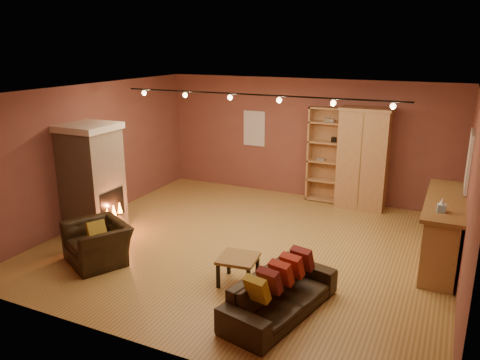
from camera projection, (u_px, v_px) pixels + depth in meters
The scene contains 16 objects.
floor at pixel (248, 245), 8.59m from camera, with size 7.00×7.00×0.00m, color olive.
ceiling at pixel (249, 91), 7.80m from camera, with size 7.00×7.00×0.00m, color brown.
back_wall at pixel (305, 139), 11.02m from camera, with size 7.00×0.02×2.80m, color brown.
left_wall at pixel (94, 153), 9.63m from camera, with size 0.02×6.50×2.80m, color brown.
right_wall at pixel (469, 199), 6.77m from camera, with size 0.02×6.50×2.80m, color brown.
fireplace at pixel (92, 178), 9.01m from camera, with size 1.01×0.98×2.12m.
back_window at pixel (254, 128), 11.49m from camera, with size 0.56×0.04×0.86m, color silver.
bookcase at pixel (328, 154), 10.75m from camera, with size 0.90×0.35×2.20m.
armoire at pixel (363, 159), 10.26m from camera, with size 1.11×0.63×2.25m.
bar_counter at pixel (442, 230), 7.78m from camera, with size 0.63×2.35×1.12m.
tissue_box at pixel (442, 206), 7.02m from camera, with size 0.12×0.12×0.21m.
right_window at pixel (469, 161), 7.93m from camera, with size 0.05×0.90×1.00m, color silver.
loveseat at pixel (281, 287), 6.33m from camera, with size 0.97×2.00×0.79m.
armchair at pixel (97, 237), 7.82m from camera, with size 1.23×1.08×0.91m.
coffee_table at pixel (238, 261), 7.14m from camera, with size 0.64×0.64×0.44m.
track_rail at pixel (254, 97), 8.01m from camera, with size 5.20×0.09×0.13m.
Camera 1 is at (3.22, -7.22, 3.57)m, focal length 35.00 mm.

